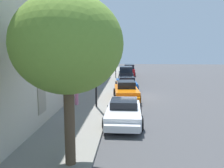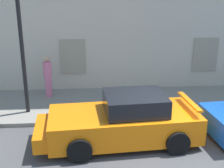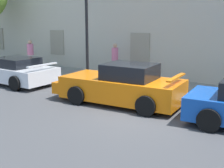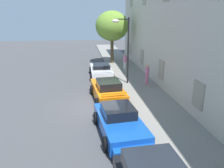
% 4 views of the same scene
% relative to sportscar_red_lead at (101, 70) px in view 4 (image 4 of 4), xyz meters
% --- Properties ---
extents(ground_plane, '(80.00, 80.00, 0.00)m').
position_rel_sportscar_red_lead_xyz_m(ground_plane, '(7.53, -0.88, -0.57)').
color(ground_plane, '#444447').
extents(sidewalk, '(60.00, 3.39, 0.14)m').
position_rel_sportscar_red_lead_xyz_m(sidewalk, '(7.53, 2.73, -0.50)').
color(sidewalk, gray).
rests_on(sidewalk, ground).
extents(building_facade, '(36.32, 5.12, 12.70)m').
position_rel_sportscar_red_lead_xyz_m(building_facade, '(7.53, 6.74, 5.79)').
color(building_facade, beige).
rests_on(building_facade, ground).
extents(sportscar_red_lead, '(4.81, 2.22, 1.27)m').
position_rel_sportscar_red_lead_xyz_m(sportscar_red_lead, '(0.00, 0.00, 0.00)').
color(sportscar_red_lead, white).
rests_on(sportscar_red_lead, ground).
extents(sportscar_yellow_flank, '(4.94, 2.37, 1.50)m').
position_rel_sportscar_red_lead_xyz_m(sportscar_yellow_flank, '(6.23, -0.09, 0.07)').
color(sportscar_yellow_flank, orange).
rests_on(sportscar_yellow_flank, ground).
extents(sportscar_white_middle, '(4.78, 2.47, 1.36)m').
position_rel_sportscar_red_lead_xyz_m(sportscar_white_middle, '(11.27, -0.02, 0.02)').
color(sportscar_white_middle, '#144CB2').
rests_on(sportscar_white_middle, ground).
extents(tree_near_kerb, '(3.85, 3.85, 6.10)m').
position_rel_sportscar_red_lead_xyz_m(tree_near_kerb, '(-5.39, 1.83, 3.91)').
color(tree_near_kerb, brown).
rests_on(tree_near_kerb, sidewalk).
extents(street_lamp, '(0.44, 1.42, 5.44)m').
position_rel_sportscar_red_lead_xyz_m(street_lamp, '(3.09, 1.58, 3.34)').
color(street_lamp, black).
rests_on(street_lamp, sidewalk).
extents(pedestrian_admiring, '(0.44, 0.44, 1.69)m').
position_rel_sportscar_red_lead_xyz_m(pedestrian_admiring, '(-1.73, 2.74, 0.43)').
color(pedestrian_admiring, silver).
rests_on(pedestrian_admiring, sidewalk).
extents(pedestrian_strolling, '(0.44, 0.44, 1.70)m').
position_rel_sportscar_red_lead_xyz_m(pedestrian_strolling, '(3.65, 3.57, 0.44)').
color(pedestrian_strolling, pink).
rests_on(pedestrian_strolling, sidewalk).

